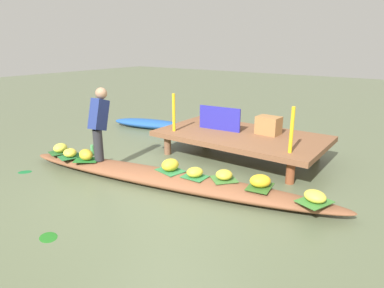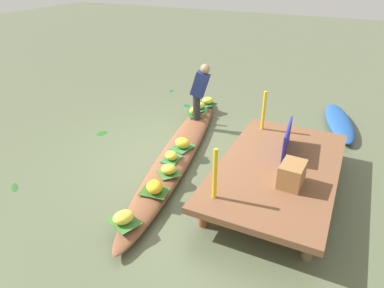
% 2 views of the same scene
% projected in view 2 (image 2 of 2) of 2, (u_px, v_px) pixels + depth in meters
% --- Properties ---
extents(canal_water, '(40.00, 40.00, 0.00)m').
position_uv_depth(canal_water, '(179.00, 156.00, 6.72)').
color(canal_water, '#596346').
rests_on(canal_water, ground).
extents(dock_platform, '(3.20, 1.80, 0.48)m').
position_uv_depth(dock_platform, '(278.00, 169.00, 5.54)').
color(dock_platform, brown).
rests_on(dock_platform, ground).
extents(vendor_boat, '(5.57, 1.63, 0.22)m').
position_uv_depth(vendor_boat, '(179.00, 151.00, 6.67)').
color(vendor_boat, brown).
rests_on(vendor_boat, ground).
extents(moored_boat, '(2.21, 1.05, 0.23)m').
position_uv_depth(moored_boat, '(339.00, 122.00, 7.84)').
color(moored_boat, '#21519F').
rests_on(moored_boat, ground).
extents(leaf_mat_0, '(0.48, 0.40, 0.01)m').
position_uv_depth(leaf_mat_0, '(183.00, 147.00, 6.56)').
color(leaf_mat_0, '#2D7940').
rests_on(leaf_mat_0, vendor_boat).
extents(banana_bunch_0, '(0.29, 0.33, 0.19)m').
position_uv_depth(banana_bunch_0, '(182.00, 143.00, 6.52)').
color(banana_bunch_0, gold).
rests_on(banana_bunch_0, vendor_boat).
extents(leaf_mat_1, '(0.39, 0.45, 0.01)m').
position_uv_depth(leaf_mat_1, '(199.00, 108.00, 8.27)').
color(leaf_mat_1, '#226634').
rests_on(leaf_mat_1, vendor_boat).
extents(banana_bunch_1, '(0.35, 0.34, 0.15)m').
position_uv_depth(banana_bunch_1, '(199.00, 106.00, 8.23)').
color(banana_bunch_1, yellow).
rests_on(banana_bunch_1, vendor_boat).
extents(leaf_mat_2, '(0.37, 0.46, 0.01)m').
position_uv_depth(leaf_mat_2, '(155.00, 191.00, 5.33)').
color(leaf_mat_2, '#325F21').
rests_on(leaf_mat_2, vendor_boat).
extents(banana_bunch_2, '(0.39, 0.38, 0.18)m').
position_uv_depth(banana_bunch_2, '(154.00, 187.00, 5.28)').
color(banana_bunch_2, yellow).
rests_on(banana_bunch_2, vendor_boat).
extents(leaf_mat_3, '(0.45, 0.50, 0.01)m').
position_uv_depth(leaf_mat_3, '(124.00, 221.00, 4.72)').
color(leaf_mat_3, '#3C7A31').
rests_on(leaf_mat_3, vendor_boat).
extents(banana_bunch_3, '(0.37, 0.35, 0.15)m').
position_uv_depth(banana_bunch_3, '(123.00, 217.00, 4.69)').
color(banana_bunch_3, yellow).
rests_on(banana_bunch_3, vendor_boat).
extents(leaf_mat_4, '(0.41, 0.46, 0.01)m').
position_uv_depth(leaf_mat_4, '(208.00, 104.00, 8.54)').
color(leaf_mat_4, '#265B29').
rests_on(leaf_mat_4, vendor_boat).
extents(banana_bunch_4, '(0.33, 0.35, 0.17)m').
position_uv_depth(banana_bunch_4, '(208.00, 100.00, 8.50)').
color(banana_bunch_4, '#EBE345').
rests_on(banana_bunch_4, vendor_boat).
extents(leaf_mat_5, '(0.49, 0.47, 0.01)m').
position_uv_depth(leaf_mat_5, '(195.00, 115.00, 7.94)').
color(leaf_mat_5, '#206826').
rests_on(leaf_mat_5, vendor_boat).
extents(banana_bunch_5, '(0.33, 0.28, 0.19)m').
position_uv_depth(banana_bunch_5, '(195.00, 111.00, 7.90)').
color(banana_bunch_5, gold).
rests_on(banana_bunch_5, vendor_boat).
extents(leaf_mat_6, '(0.48, 0.49, 0.01)m').
position_uv_depth(leaf_mat_6, '(169.00, 173.00, 5.79)').
color(leaf_mat_6, '#3F7330').
rests_on(leaf_mat_6, vendor_boat).
extents(banana_bunch_6, '(0.28, 0.28, 0.15)m').
position_uv_depth(banana_bunch_6, '(169.00, 169.00, 5.76)').
color(banana_bunch_6, gold).
rests_on(banana_bunch_6, vendor_boat).
extents(leaf_mat_7, '(0.37, 0.29, 0.01)m').
position_uv_depth(leaf_mat_7, '(171.00, 159.00, 6.19)').
color(leaf_mat_7, '#2D793D').
rests_on(leaf_mat_7, vendor_boat).
extents(banana_bunch_7, '(0.32, 0.34, 0.15)m').
position_uv_depth(banana_bunch_7, '(171.00, 155.00, 6.15)').
color(banana_bunch_7, gold).
rests_on(banana_bunch_7, vendor_boat).
extents(vendor_person, '(0.25, 0.44, 1.24)m').
position_uv_depth(vendor_person, '(200.00, 89.00, 7.40)').
color(vendor_person, '#28282D').
rests_on(vendor_person, vendor_boat).
extents(water_bottle, '(0.06, 0.06, 0.20)m').
position_uv_depth(water_bottle, '(206.00, 111.00, 7.90)').
color(water_bottle, '#53B462').
rests_on(water_bottle, vendor_boat).
extents(market_banner, '(0.90, 0.10, 0.48)m').
position_uv_depth(market_banner, '(287.00, 139.00, 5.80)').
color(market_banner, '#27269E').
rests_on(market_banner, dock_platform).
extents(railing_post_west, '(0.06, 0.06, 0.76)m').
position_uv_depth(railing_post_west, '(264.00, 111.00, 6.52)').
color(railing_post_west, yellow).
rests_on(railing_post_west, dock_platform).
extents(railing_post_east, '(0.06, 0.06, 0.76)m').
position_uv_depth(railing_post_east, '(215.00, 174.00, 4.61)').
color(railing_post_east, yellow).
rests_on(railing_post_east, dock_platform).
extents(produce_crate, '(0.46, 0.34, 0.35)m').
position_uv_depth(produce_crate, '(292.00, 174.00, 4.97)').
color(produce_crate, '#9F6D3D').
rests_on(produce_crate, dock_platform).
extents(drifting_plant_0, '(0.28, 0.29, 0.01)m').
position_uv_depth(drifting_plant_0, '(186.00, 106.00, 9.00)').
color(drifting_plant_0, '#176A31').
rests_on(drifting_plant_0, ground).
extents(drifting_plant_1, '(0.30, 0.27, 0.01)m').
position_uv_depth(drifting_plant_1, '(102.00, 133.00, 7.59)').
color(drifting_plant_1, '#1F691C').
rests_on(drifting_plant_1, ground).
extents(drifting_plant_2, '(0.17, 0.11, 0.01)m').
position_uv_depth(drifting_plant_2, '(171.00, 91.00, 10.00)').
color(drifting_plant_2, '#11661A').
rests_on(drifting_plant_2, ground).
extents(drifting_plant_3, '(0.25, 0.28, 0.01)m').
position_uv_depth(drifting_plant_3, '(15.00, 187.00, 5.80)').
color(drifting_plant_3, '#255823').
rests_on(drifting_plant_3, ground).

